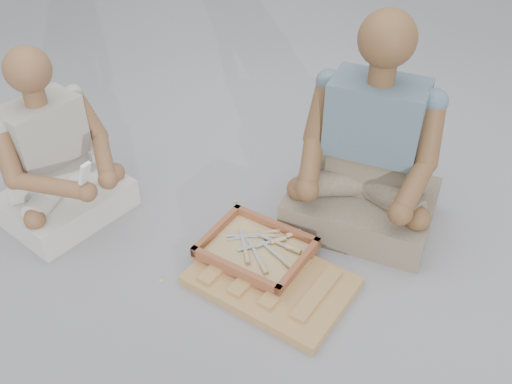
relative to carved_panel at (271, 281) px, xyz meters
The scene contains 23 objects.
ground 0.18m from the carved_panel, 166.33° to the right, with size 60.00×60.00×0.00m, color #9C9CA2.
carved_panel is the anchor object (origin of this frame).
tool_tray 0.16m from the carved_panel, 140.38° to the left, with size 0.47×0.39×0.06m.
chisel_0 0.26m from the carved_panel, 110.02° to the left, with size 0.09×0.21×0.02m.
chisel_1 0.23m from the carved_panel, 124.10° to the left, with size 0.21×0.11×0.02m.
chisel_2 0.17m from the carved_panel, 88.84° to the left, with size 0.22×0.04×0.02m.
chisel_3 0.08m from the carved_panel, 157.33° to the left, with size 0.17×0.16×0.02m.
chisel_4 0.25m from the carved_panel, 124.11° to the left, with size 0.18×0.16×0.02m.
chisel_5 0.16m from the carved_panel, 161.86° to the left, with size 0.15×0.19×0.02m.
chisel_6 0.24m from the carved_panel, 97.24° to the left, with size 0.14×0.19×0.02m.
chisel_7 0.10m from the carved_panel, 66.69° to the left, with size 0.21×0.11×0.02m.
chisel_8 0.19m from the carved_panel, 113.37° to the left, with size 0.16×0.17×0.02m.
wood_chip_0 0.31m from the carved_panel, 160.58° to the right, with size 0.02×0.01×0.00m, color tan.
wood_chip_1 0.57m from the carved_panel, 134.04° to the left, with size 0.02×0.01×0.00m, color tan.
wood_chip_2 0.48m from the carved_panel, 96.62° to the left, with size 0.02×0.01×0.00m, color tan.
wood_chip_3 0.35m from the carved_panel, behind, with size 0.02×0.01×0.00m, color tan.
wood_chip_4 0.46m from the carved_panel, 155.29° to the right, with size 0.02×0.01×0.00m, color tan.
wood_chip_5 0.25m from the carved_panel, 37.39° to the right, with size 0.02×0.01×0.00m, color tan.
wood_chip_6 0.26m from the carved_panel, 35.12° to the right, with size 0.02×0.01×0.00m, color tan.
wood_chip_7 0.49m from the carved_panel, 139.10° to the left, with size 0.02×0.01×0.00m, color tan.
craftsman 1.10m from the carved_panel, behind, with size 0.60×0.61×0.83m.
companion 0.68m from the carved_panel, 72.27° to the left, with size 0.67×0.56×0.99m.
mobile_phone 0.88m from the carved_panel, 169.78° to the right, with size 0.05×0.05×0.11m.
Camera 1 is at (0.86, -1.43, 1.75)m, focal length 40.00 mm.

